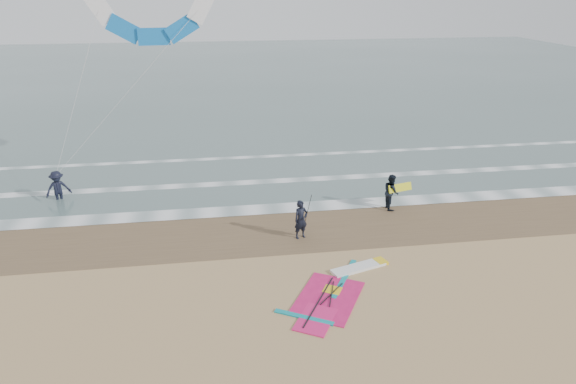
{
  "coord_description": "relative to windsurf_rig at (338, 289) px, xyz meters",
  "views": [
    {
      "loc": [
        -3.79,
        -14.96,
        10.45
      ],
      "look_at": [
        -0.8,
        5.0,
        2.2
      ],
      "focal_mm": 32.0,
      "sensor_mm": 36.0,
      "label": 1
    }
  ],
  "objects": [
    {
      "name": "person_wading",
      "position": [
        -12.27,
        10.35,
        0.94
      ],
      "size": [
        1.44,
        1.21,
        1.94
      ],
      "primitive_type": "imported",
      "rotation": [
        0.0,
        0.0,
        0.47
      ],
      "color": "black",
      "rests_on": "ground"
    },
    {
      "name": "windsurf_rig",
      "position": [
        0.0,
        0.0,
        0.0
      ],
      "size": [
        4.93,
        4.67,
        0.12
      ],
      "color": "white",
      "rests_on": "ground"
    },
    {
      "name": "foam_waterline",
      "position": [
        -0.39,
        9.81,
        -0.0
      ],
      "size": [
        120.0,
        9.15,
        0.02
      ],
      "color": "white",
      "rests_on": "ground"
    },
    {
      "name": "sea_water",
      "position": [
        -0.39,
        47.37,
        -0.02
      ],
      "size": [
        120.0,
        80.0,
        0.02
      ],
      "primitive_type": "cube",
      "color": "#47605E",
      "rests_on": "ground"
    },
    {
      "name": "wet_sand_band",
      "position": [
        -0.39,
        5.37,
        -0.03
      ],
      "size": [
        120.0,
        5.0,
        0.01
      ],
      "primitive_type": "cube",
      "color": "brown",
      "rests_on": "ground"
    },
    {
      "name": "ground",
      "position": [
        -0.39,
        -0.63,
        -0.03
      ],
      "size": [
        120.0,
        120.0,
        0.0
      ],
      "primitive_type": "plane",
      "color": "tan",
      "rests_on": "ground"
    },
    {
      "name": "person_standing",
      "position": [
        -0.63,
        4.34,
        0.85
      ],
      "size": [
        0.75,
        0.62,
        1.76
      ],
      "primitive_type": "imported",
      "rotation": [
        0.0,
        0.0,
        0.36
      ],
      "color": "black",
      "rests_on": "ground"
    },
    {
      "name": "carried_kiteboard",
      "position": [
        4.72,
        6.7,
        1.1
      ],
      "size": [
        1.3,
        0.51,
        0.39
      ],
      "color": "yellow",
      "rests_on": "ground"
    },
    {
      "name": "surf_kite",
      "position": [
        -7.01,
        12.97,
        8.53
      ],
      "size": [
        8.62,
        2.77,
        8.92
      ],
      "color": "white",
      "rests_on": "ground"
    },
    {
      "name": "held_pole",
      "position": [
        -0.33,
        4.34,
        1.26
      ],
      "size": [
        0.17,
        0.86,
        1.82
      ],
      "color": "black",
      "rests_on": "ground"
    },
    {
      "name": "person_walking",
      "position": [
        4.32,
        6.8,
        0.86
      ],
      "size": [
        0.7,
        0.88,
        1.79
      ],
      "primitive_type": "imported",
      "rotation": [
        0.0,
        0.0,
        1.55
      ],
      "color": "black",
      "rests_on": "ground"
    }
  ]
}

